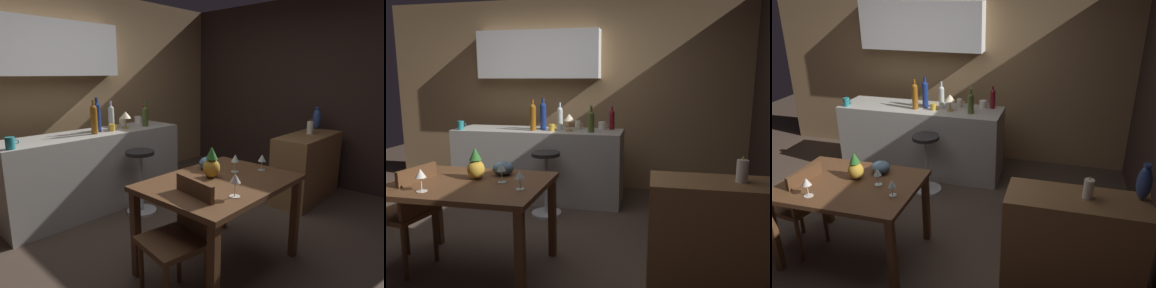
# 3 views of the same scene
# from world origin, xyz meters

# --- Properties ---
(ground_plane) EXTENTS (9.00, 9.00, 0.00)m
(ground_plane) POSITION_xyz_m (0.00, 0.00, 0.00)
(ground_plane) COLOR #47382D
(wall_kitchen_back) EXTENTS (5.20, 0.33, 2.60)m
(wall_kitchen_back) POSITION_xyz_m (-0.06, 2.08, 1.41)
(wall_kitchen_back) COLOR #9E7A51
(wall_kitchen_back) RESTS_ON ground_plane
(dining_table) EXTENTS (1.20, 0.87, 0.74)m
(dining_table) POSITION_xyz_m (-0.10, -0.45, 0.65)
(dining_table) COLOR #56351E
(dining_table) RESTS_ON ground_plane
(kitchen_counter) EXTENTS (2.10, 0.60, 0.90)m
(kitchen_counter) POSITION_xyz_m (-0.13, 1.36, 0.45)
(kitchen_counter) COLOR #B2ADA3
(kitchen_counter) RESTS_ON ground_plane
(sideboard_cabinet) EXTENTS (1.10, 0.44, 0.82)m
(sideboard_cabinet) POSITION_xyz_m (1.81, -0.34, 0.41)
(sideboard_cabinet) COLOR olive
(sideboard_cabinet) RESTS_ON ground_plane
(chair_near_window) EXTENTS (0.46, 0.46, 0.86)m
(chair_near_window) POSITION_xyz_m (-0.61, -0.51, 0.49)
(chair_near_window) COLOR #56351E
(chair_near_window) RESTS_ON ground_plane
(bar_stool) EXTENTS (0.34, 0.34, 0.72)m
(bar_stool) POSITION_xyz_m (0.12, 0.84, 0.39)
(bar_stool) COLOR #262323
(bar_stool) RESTS_ON ground_plane
(wine_glass_left) EXTENTS (0.07, 0.07, 0.14)m
(wine_glass_left) POSITION_xyz_m (0.35, -0.55, 0.84)
(wine_glass_left) COLOR silver
(wine_glass_left) RESTS_ON dining_table
(wine_glass_right) EXTENTS (0.08, 0.08, 0.16)m
(wine_glass_right) POSITION_xyz_m (-0.31, -0.74, 0.86)
(wine_glass_right) COLOR silver
(wine_glass_right) RESTS_ON dining_table
(wine_glass_center) EXTENTS (0.07, 0.07, 0.15)m
(wine_glass_center) POSITION_xyz_m (0.15, -0.41, 0.85)
(wine_glass_center) COLOR silver
(wine_glass_center) RESTS_ON dining_table
(pineapple_centerpiece) EXTENTS (0.14, 0.14, 0.25)m
(pineapple_centerpiece) POSITION_xyz_m (-0.09, -0.35, 0.85)
(pineapple_centerpiece) COLOR gold
(pineapple_centerpiece) RESTS_ON dining_table
(fruit_bowl) EXTENTS (0.17, 0.17, 0.11)m
(fruit_bowl) POSITION_xyz_m (0.07, -0.19, 0.79)
(fruit_bowl) COLOR slate
(fruit_bowl) RESTS_ON dining_table
(wine_bottle_cobalt) EXTENTS (0.08, 0.08, 0.39)m
(wine_bottle_cobalt) POSITION_xyz_m (-0.07, 1.37, 1.08)
(wine_bottle_cobalt) COLOR navy
(wine_bottle_cobalt) RESTS_ON kitchen_counter
(wine_bottle_olive) EXTENTS (0.07, 0.07, 0.32)m
(wine_bottle_olive) POSITION_xyz_m (0.55, 1.27, 1.04)
(wine_bottle_olive) COLOR #475623
(wine_bottle_olive) RESTS_ON kitchen_counter
(wine_bottle_amber) EXTENTS (0.07, 0.07, 0.38)m
(wine_bottle_amber) POSITION_xyz_m (-0.17, 1.27, 1.08)
(wine_bottle_amber) COLOR #8C5114
(wine_bottle_amber) RESTS_ON kitchen_counter
(wine_bottle_ruby) EXTENTS (0.06, 0.06, 0.29)m
(wine_bottle_ruby) POSITION_xyz_m (0.77, 1.55, 1.03)
(wine_bottle_ruby) COLOR maroon
(wine_bottle_ruby) RESTS_ON kitchen_counter
(wine_bottle_clear) EXTENTS (0.07, 0.07, 0.34)m
(wine_bottle_clear) POSITION_xyz_m (0.14, 1.40, 1.05)
(wine_bottle_clear) COLOR silver
(wine_bottle_clear) RESTS_ON kitchen_counter
(cup_teal) EXTENTS (0.12, 0.08, 0.11)m
(cup_teal) POSITION_xyz_m (-1.07, 1.15, 0.95)
(cup_teal) COLOR teal
(cup_teal) RESTS_ON kitchen_counter
(cup_white) EXTENTS (0.13, 0.09, 0.09)m
(cup_white) POSITION_xyz_m (0.65, 1.54, 0.95)
(cup_white) COLOR white
(cup_white) RESTS_ON kitchen_counter
(cup_mustard) EXTENTS (0.11, 0.07, 0.08)m
(cup_mustard) POSITION_xyz_m (0.07, 1.29, 0.94)
(cup_mustard) COLOR gold
(cup_mustard) RESTS_ON kitchen_counter
(cup_cream) EXTENTS (0.11, 0.07, 0.11)m
(cup_cream) POSITION_xyz_m (0.35, 1.49, 0.95)
(cup_cream) COLOR beige
(cup_cream) RESTS_ON kitchen_counter
(counter_lamp) EXTENTS (0.14, 0.14, 0.21)m
(counter_lamp) POSITION_xyz_m (0.28, 1.31, 1.05)
(counter_lamp) COLOR #A58447
(counter_lamp) RESTS_ON kitchen_counter
(pillar_candle_tall) EXTENTS (0.08, 0.08, 0.18)m
(pillar_candle_tall) POSITION_xyz_m (1.88, -0.31, 0.90)
(pillar_candle_tall) COLOR white
(pillar_candle_tall) RESTS_ON sideboard_cabinet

